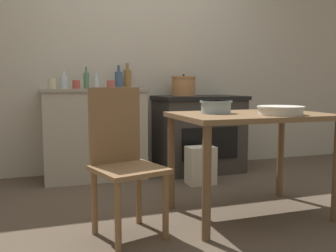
{
  "coord_description": "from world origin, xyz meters",
  "views": [
    {
      "loc": [
        -1.07,
        -2.56,
        0.97
      ],
      "look_at": [
        0.0,
        0.54,
        0.6
      ],
      "focal_mm": 40.0,
      "sensor_mm": 36.0,
      "label": 1
    }
  ],
  "objects_px": {
    "stove": "(198,133)",
    "bottle_far_left": "(128,79)",
    "chair": "(123,158)",
    "mixing_bowl_large": "(281,110)",
    "work_table": "(251,128)",
    "cup_mid_right": "(76,84)",
    "bottle_mid_left": "(86,80)",
    "cup_center_right": "(52,84)",
    "bottle_left": "(64,82)",
    "stock_pot": "(183,86)",
    "bottle_center_left": "(119,80)",
    "cup_right": "(111,85)",
    "flour_sack": "(201,165)",
    "bottle_center": "(96,83)",
    "mixing_bowl_small": "(216,106)"
  },
  "relations": [
    {
      "from": "stove",
      "to": "bottle_far_left",
      "type": "height_order",
      "value": "bottle_far_left"
    },
    {
      "from": "stove",
      "to": "chair",
      "type": "height_order",
      "value": "chair"
    },
    {
      "from": "chair",
      "to": "mixing_bowl_large",
      "type": "height_order",
      "value": "chair"
    },
    {
      "from": "work_table",
      "to": "cup_mid_right",
      "type": "xyz_separation_m",
      "value": [
        -1.1,
        1.45,
        0.32
      ]
    },
    {
      "from": "bottle_mid_left",
      "to": "cup_center_right",
      "type": "bearing_deg",
      "value": -148.81
    },
    {
      "from": "chair",
      "to": "cup_mid_right",
      "type": "bearing_deg",
      "value": 79.9
    },
    {
      "from": "bottle_far_left",
      "to": "cup_center_right",
      "type": "height_order",
      "value": "bottle_far_left"
    },
    {
      "from": "stove",
      "to": "bottle_left",
      "type": "height_order",
      "value": "bottle_left"
    },
    {
      "from": "stove",
      "to": "bottle_left",
      "type": "relative_size",
      "value": 5.18
    },
    {
      "from": "stock_pot",
      "to": "bottle_center_left",
      "type": "relative_size",
      "value": 1.11
    },
    {
      "from": "work_table",
      "to": "bottle_left",
      "type": "height_order",
      "value": "bottle_left"
    },
    {
      "from": "bottle_left",
      "to": "mixing_bowl_large",
      "type": "bearing_deg",
      "value": -53.7
    },
    {
      "from": "bottle_mid_left",
      "to": "cup_right",
      "type": "xyz_separation_m",
      "value": [
        0.23,
        -0.12,
        -0.04
      ]
    },
    {
      "from": "bottle_mid_left",
      "to": "work_table",
      "type": "bearing_deg",
      "value": -57.76
    },
    {
      "from": "chair",
      "to": "bottle_far_left",
      "type": "distance_m",
      "value": 1.84
    },
    {
      "from": "work_table",
      "to": "flour_sack",
      "type": "height_order",
      "value": "work_table"
    },
    {
      "from": "bottle_far_left",
      "to": "bottle_left",
      "type": "bearing_deg",
      "value": -176.07
    },
    {
      "from": "bottle_mid_left",
      "to": "bottle_left",
      "type": "bearing_deg",
      "value": 163.49
    },
    {
      "from": "flour_sack",
      "to": "cup_right",
      "type": "relative_size",
      "value": 4.39
    },
    {
      "from": "chair",
      "to": "bottle_center_left",
      "type": "height_order",
      "value": "bottle_center_left"
    },
    {
      "from": "stove",
      "to": "cup_center_right",
      "type": "height_order",
      "value": "cup_center_right"
    },
    {
      "from": "flour_sack",
      "to": "stock_pot",
      "type": "distance_m",
      "value": 0.97
    },
    {
      "from": "flour_sack",
      "to": "cup_center_right",
      "type": "xyz_separation_m",
      "value": [
        -1.34,
        0.45,
        0.79
      ]
    },
    {
      "from": "flour_sack",
      "to": "bottle_center_left",
      "type": "distance_m",
      "value": 1.26
    },
    {
      "from": "stock_pot",
      "to": "bottle_center_left",
      "type": "bearing_deg",
      "value": 173.36
    },
    {
      "from": "work_table",
      "to": "chair",
      "type": "height_order",
      "value": "chair"
    },
    {
      "from": "flour_sack",
      "to": "bottle_left",
      "type": "relative_size",
      "value": 2.02
    },
    {
      "from": "cup_mid_right",
      "to": "stock_pot",
      "type": "bearing_deg",
      "value": 2.88
    },
    {
      "from": "mixing_bowl_large",
      "to": "flour_sack",
      "type": "bearing_deg",
      "value": 95.97
    },
    {
      "from": "stove",
      "to": "bottle_center",
      "type": "height_order",
      "value": "bottle_center"
    },
    {
      "from": "bottle_far_left",
      "to": "cup_right",
      "type": "height_order",
      "value": "bottle_far_left"
    },
    {
      "from": "cup_center_right",
      "to": "chair",
      "type": "bearing_deg",
      "value": -74.74
    },
    {
      "from": "mixing_bowl_small",
      "to": "cup_right",
      "type": "relative_size",
      "value": 2.8
    },
    {
      "from": "stock_pot",
      "to": "bottle_mid_left",
      "type": "bearing_deg",
      "value": 176.96
    },
    {
      "from": "flour_sack",
      "to": "mixing_bowl_small",
      "type": "height_order",
      "value": "mixing_bowl_small"
    },
    {
      "from": "bottle_far_left",
      "to": "bottle_mid_left",
      "type": "height_order",
      "value": "bottle_far_left"
    },
    {
      "from": "stove",
      "to": "work_table",
      "type": "bearing_deg",
      "value": -98.59
    },
    {
      "from": "bottle_center_left",
      "to": "chair",
      "type": "bearing_deg",
      "value": -100.88
    },
    {
      "from": "bottle_left",
      "to": "cup_right",
      "type": "relative_size",
      "value": 2.18
    },
    {
      "from": "bottle_left",
      "to": "bottle_center",
      "type": "height_order",
      "value": "bottle_left"
    },
    {
      "from": "work_table",
      "to": "stock_pot",
      "type": "xyz_separation_m",
      "value": [
        0.06,
        1.51,
        0.3
      ]
    },
    {
      "from": "flour_sack",
      "to": "bottle_mid_left",
      "type": "relative_size",
      "value": 1.64
    },
    {
      "from": "bottle_far_left",
      "to": "cup_right",
      "type": "xyz_separation_m",
      "value": [
        -0.23,
        -0.23,
        -0.06
      ]
    },
    {
      "from": "mixing_bowl_large",
      "to": "cup_center_right",
      "type": "bearing_deg",
      "value": 133.6
    },
    {
      "from": "flour_sack",
      "to": "bottle_mid_left",
      "type": "height_order",
      "value": "bottle_mid_left"
    },
    {
      "from": "stove",
      "to": "stock_pot",
      "type": "xyz_separation_m",
      "value": [
        -0.16,
        0.06,
        0.53
      ]
    },
    {
      "from": "mixing_bowl_small",
      "to": "stock_pot",
      "type": "bearing_deg",
      "value": 77.97
    },
    {
      "from": "work_table",
      "to": "cup_right",
      "type": "relative_size",
      "value": 13.08
    },
    {
      "from": "bottle_far_left",
      "to": "bottle_mid_left",
      "type": "relative_size",
      "value": 1.23
    },
    {
      "from": "flour_sack",
      "to": "cup_mid_right",
      "type": "distance_m",
      "value": 1.46
    }
  ]
}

